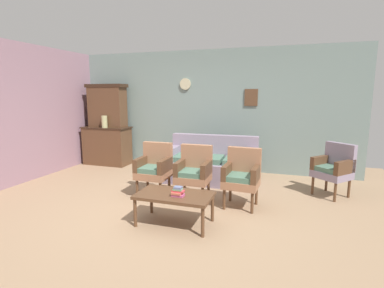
% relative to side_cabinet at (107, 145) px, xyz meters
% --- Properties ---
extents(ground_plane, '(7.68, 7.68, 0.00)m').
position_rel_side_cabinet_xyz_m(ground_plane, '(2.54, -2.25, -0.47)').
color(ground_plane, '#997A5B').
extents(wall_back_with_decor, '(6.40, 0.09, 2.70)m').
position_rel_side_cabinet_xyz_m(wall_back_with_decor, '(2.54, 0.38, 0.89)').
color(wall_back_with_decor, gray).
rests_on(wall_back_with_decor, ground).
extents(side_cabinet, '(1.16, 0.55, 0.93)m').
position_rel_side_cabinet_xyz_m(side_cabinet, '(0.00, 0.00, 0.00)').
color(side_cabinet, brown).
rests_on(side_cabinet, ground).
extents(cabinet_upper_hutch, '(0.99, 0.38, 1.03)m').
position_rel_side_cabinet_xyz_m(cabinet_upper_hutch, '(0.00, 0.08, 0.98)').
color(cabinet_upper_hutch, brown).
rests_on(cabinet_upper_hutch, side_cabinet).
extents(vase_on_cabinet, '(0.14, 0.14, 0.29)m').
position_rel_side_cabinet_xyz_m(vase_on_cabinet, '(0.07, -0.17, 0.61)').
color(vase_on_cabinet, tan).
rests_on(vase_on_cabinet, side_cabinet).
extents(floral_couch, '(1.80, 0.87, 0.90)m').
position_rel_side_cabinet_xyz_m(floral_couch, '(2.82, -0.62, -0.14)').
color(floral_couch, gray).
rests_on(floral_couch, ground).
extents(armchair_near_cabinet, '(0.52, 0.49, 0.90)m').
position_rel_side_cabinet_xyz_m(armchair_near_cabinet, '(2.10, -1.71, 0.03)').
color(armchair_near_cabinet, '#9E6B4C').
rests_on(armchair_near_cabinet, ground).
extents(armchair_by_doorway, '(0.53, 0.50, 0.90)m').
position_rel_side_cabinet_xyz_m(armchair_by_doorway, '(2.81, -1.73, 0.03)').
color(armchair_by_doorway, '#9E6B4C').
rests_on(armchair_by_doorway, ground).
extents(armchair_row_middle, '(0.55, 0.52, 0.90)m').
position_rel_side_cabinet_xyz_m(armchair_row_middle, '(3.59, -1.74, 0.03)').
color(armchair_row_middle, '#9E6B4C').
rests_on(armchair_row_middle, ground).
extents(wingback_chair_by_fireplace, '(0.71, 0.71, 0.90)m').
position_rel_side_cabinet_xyz_m(wingback_chair_by_fireplace, '(5.00, -0.78, 0.03)').
color(wingback_chair_by_fireplace, gray).
rests_on(wingback_chair_by_fireplace, ground).
extents(coffee_table, '(1.00, 0.56, 0.42)m').
position_rel_side_cabinet_xyz_m(coffee_table, '(2.84, -2.66, -0.09)').
color(coffee_table, brown).
rests_on(coffee_table, ground).
extents(book_stack_on_table, '(0.16, 0.11, 0.13)m').
position_rel_side_cabinet_xyz_m(book_stack_on_table, '(2.91, -2.73, 0.01)').
color(book_stack_on_table, '#C95787').
rests_on(book_stack_on_table, coffee_table).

